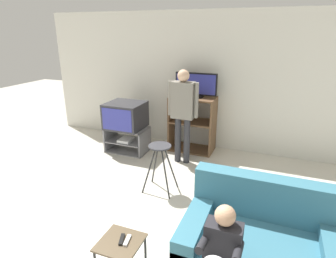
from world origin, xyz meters
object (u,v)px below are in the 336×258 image
tv_stand (127,140)px  couch (259,245)px  media_shelf (192,124)px  remote_control_black (122,239)px  person_standing_adult (183,108)px  television_flat (196,86)px  snack_table (121,246)px  folding_stool (160,155)px  person_seated_child (221,253)px  remote_control_white (127,240)px  television_main (125,115)px

tv_stand → couch: (2.62, -2.06, 0.04)m
media_shelf → remote_control_black: 3.14m
remote_control_black → person_standing_adult: (-0.27, 2.55, 0.60)m
television_flat → snack_table: bearing=-86.0°
tv_stand → folding_stool: 1.62m
remote_control_black → couch: couch is taller
couch → person_seated_child: person_seated_child is taller
snack_table → person_standing_adult: size_ratio=0.24×
folding_stool → remote_control_white: folding_stool is taller
folding_stool → media_shelf: bearing=90.2°
tv_stand → television_flat: size_ratio=1.00×
snack_table → couch: 1.33m
remote_control_black → tv_stand: bearing=99.4°
couch → media_shelf: bearing=119.7°
person_standing_adult → person_seated_child: 2.84m
television_main → remote_control_white: (1.49, -2.62, -0.32)m
remote_control_black → couch: 1.32m
remote_control_black → person_standing_adult: size_ratio=0.09×
remote_control_black → person_seated_child: person_seated_child is taller
television_flat → person_standing_adult: (-0.04, -0.61, -0.28)m
media_shelf → person_standing_adult: person_standing_adult is taller
television_flat → folding_stool: bearing=-91.2°
remote_control_white → person_seated_child: person_seated_child is taller
snack_table → couch: (1.20, 0.57, -0.06)m
remote_control_white → person_seated_child: (0.86, -0.00, 0.15)m
tv_stand → snack_table: (1.41, -2.63, 0.10)m
remote_control_white → couch: bearing=15.0°
snack_table → couch: couch is taller
media_shelf → remote_control_black: media_shelf is taller
tv_stand → media_shelf: 1.30m
snack_table → television_flat: bearing=94.0°
remote_control_black → person_standing_adult: 2.63m
media_shelf → snack_table: media_shelf is taller
television_flat → person_standing_adult: size_ratio=0.48×
tv_stand → television_main: television_main is taller
person_seated_child → couch: bearing=63.0°
snack_table → remote_control_black: bearing=76.5°
television_flat → remote_control_black: 3.28m
media_shelf → tv_stand: bearing=-155.7°
folding_stool → snack_table: 1.59m
media_shelf → television_flat: (0.04, 0.03, 0.73)m
tv_stand → media_shelf: media_shelf is taller
remote_control_black → couch: (1.20, 0.55, -0.13)m
tv_stand → folding_stool: (1.16, -1.08, 0.33)m
remote_control_white → person_seated_child: bearing=-10.7°
television_flat → person_seated_child: television_flat is taller
tv_stand → snack_table: bearing=-61.7°
couch → television_flat: bearing=118.7°
media_shelf → person_seated_child: bearing=-69.2°
tv_stand → media_shelf: (1.15, 0.52, 0.31)m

